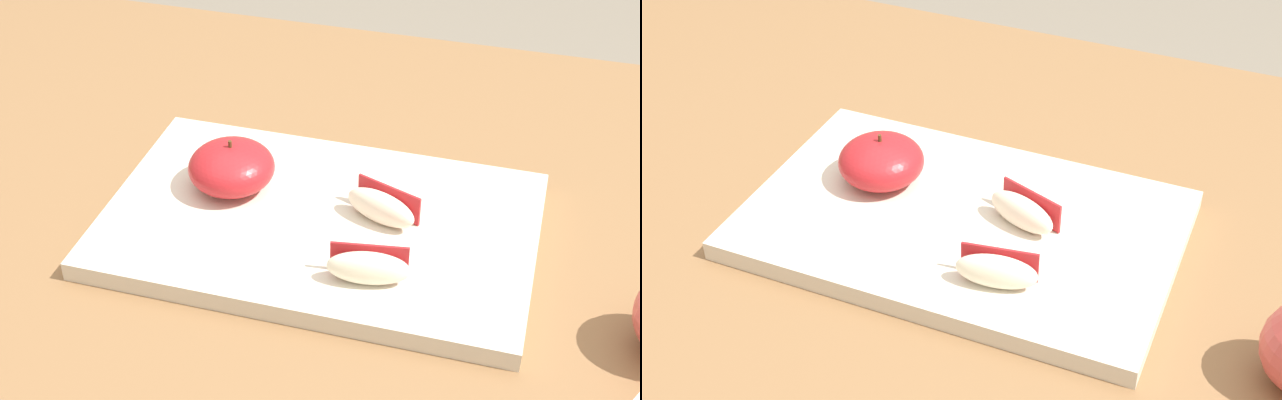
{
  "view_description": "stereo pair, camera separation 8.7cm",
  "coord_description": "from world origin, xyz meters",
  "views": [
    {
      "loc": [
        0.18,
        -0.7,
        1.33
      ],
      "look_at": [
        -0.01,
        -0.02,
        0.81
      ],
      "focal_mm": 51.31,
      "sensor_mm": 36.0,
      "label": 1
    },
    {
      "loc": [
        0.26,
        -0.67,
        1.33
      ],
      "look_at": [
        -0.01,
        -0.02,
        0.81
      ],
      "focal_mm": 51.31,
      "sensor_mm": 36.0,
      "label": 2
    }
  ],
  "objects": [
    {
      "name": "cutting_board",
      "position": [
        -0.01,
        -0.02,
        0.78
      ],
      "size": [
        0.41,
        0.26,
        0.02
      ],
      "color": "beige",
      "rests_on": "dining_table"
    },
    {
      "name": "apple_half_skin_up",
      "position": [
        -0.11,
        -0.0,
        0.82
      ],
      "size": [
        0.09,
        0.09,
        0.05
      ],
      "color": "#B21E23",
      "rests_on": "cutting_board"
    },
    {
      "name": "apple_wedge_left",
      "position": [
        0.05,
        -0.01,
        0.81
      ],
      "size": [
        0.08,
        0.05,
        0.03
      ],
      "color": "#F4EACC",
      "rests_on": "cutting_board"
    },
    {
      "name": "dining_table",
      "position": [
        0.0,
        0.0,
        0.67
      ],
      "size": [
        1.46,
        0.84,
        0.77
      ],
      "color": "brown",
      "rests_on": "ground_plane"
    },
    {
      "name": "apple_wedge_back",
      "position": [
        0.05,
        -0.1,
        0.81
      ],
      "size": [
        0.08,
        0.04,
        0.03
      ],
      "color": "#F4EACC",
      "rests_on": "cutting_board"
    }
  ]
}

